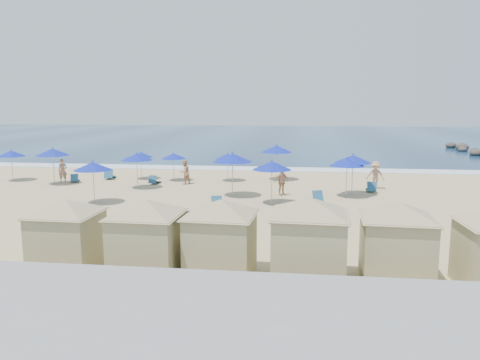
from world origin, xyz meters
name	(u,v)px	position (x,y,z in m)	size (l,w,h in m)	color
ground	(208,209)	(0.00, 0.00, 0.00)	(160.00, 160.00, 0.00)	tan
ocean	(270,137)	(0.00, 55.00, 0.03)	(160.00, 80.00, 0.06)	#0E294E
surf_line	(243,169)	(0.00, 15.50, 0.04)	(160.00, 2.50, 0.08)	white
seawall	(102,306)	(0.00, -13.50, 0.65)	(160.00, 6.10, 1.22)	gray
trash_bin	(188,223)	(-0.02, -4.58, 0.43)	(0.87, 0.87, 0.87)	black
cabana_0	(66,226)	(-2.87, -9.59, 1.53)	(4.26, 4.26, 2.67)	tan
cabana_1	(147,228)	(-0.11, -9.73, 1.59)	(4.41, 4.41, 2.77)	tan
cabana_2	(221,228)	(2.23, -9.47, 1.59)	(4.41, 4.41, 2.77)	tan
cabana_3	(309,230)	(5.00, -9.69, 1.70)	(4.72, 4.72, 2.97)	tan
cabana_4	(397,232)	(7.67, -9.29, 1.61)	(4.47, 4.47, 2.80)	tan
umbrella_0	(11,153)	(-15.82, 7.47, 1.98)	(2.00, 2.00, 2.28)	#A5A8AD
umbrella_1	(53,152)	(-12.06, 6.42, 2.23)	(2.26, 2.26, 2.57)	#A5A8AD
umbrella_2	(141,155)	(-6.83, 9.35, 1.80)	(1.82, 1.82, 2.07)	#A5A8AD
umbrella_3	(93,166)	(-6.61, 0.73, 2.09)	(2.12, 2.12, 2.41)	#A5A8AD
umbrella_4	(174,156)	(-4.25, 8.92, 1.79)	(1.81, 1.81, 2.06)	#A5A8AD
umbrella_5	(137,157)	(-5.82, 5.62, 2.07)	(2.10, 2.10, 2.39)	#A5A8AD
umbrella_6	(232,158)	(0.77, 3.67, 2.33)	(2.36, 2.36, 2.69)	#A5A8AD
umbrella_7	(228,156)	(-0.36, 9.23, 1.78)	(1.80, 1.80, 2.05)	#A5A8AD
umbrella_8	(272,166)	(3.22, 1.73, 2.15)	(2.18, 2.18, 2.48)	#A5A8AD
umbrella_9	(276,149)	(3.08, 10.15, 2.27)	(2.30, 2.30, 2.62)	#A5A8AD
umbrella_10	(353,159)	(7.92, 4.95, 2.21)	(2.24, 2.24, 2.55)	#A5A8AD
umbrella_11	(347,162)	(7.52, 4.33, 2.08)	(2.11, 2.11, 2.40)	#A5A8AD
beach_chair_0	(75,179)	(-11.03, 7.35, 0.22)	(0.89, 1.25, 0.63)	#21537B
beach_chair_1	(110,175)	(-9.15, 9.02, 0.27)	(0.86, 1.49, 0.77)	#21537B
beach_chair_2	(154,181)	(-5.23, 7.34, 0.23)	(0.63, 1.23, 0.65)	#21537B
beach_chair_3	(216,203)	(0.34, 0.48, 0.24)	(0.82, 1.37, 0.70)	#21537B
beach_chair_4	(315,198)	(5.66, 2.60, 0.25)	(0.99, 1.42, 0.72)	#21537B
beach_chair_5	(371,188)	(9.25, 6.11, 0.25)	(0.64, 1.32, 0.71)	#21537B
beachgoer_0	(63,171)	(-11.84, 7.23, 0.83)	(0.61, 0.40, 1.67)	tan
beachgoer_1	(185,172)	(-3.10, 7.54, 0.84)	(0.81, 0.63, 1.68)	tan
beachgoer_2	(282,182)	(3.67, 4.36, 0.84)	(0.98, 0.41, 1.68)	tan
beachgoer_3	(375,175)	(9.65, 7.24, 0.90)	(1.17, 0.67, 1.81)	tan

